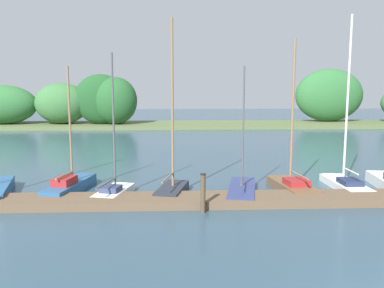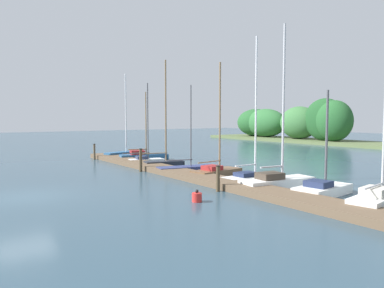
{
  "view_description": "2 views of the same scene",
  "coord_description": "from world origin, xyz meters",
  "px_view_note": "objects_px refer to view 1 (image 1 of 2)",
  "views": [
    {
      "loc": [
        -5.34,
        -7.25,
        4.95
      ],
      "look_at": [
        -4.45,
        11.7,
        2.22
      ],
      "focal_mm": 37.95,
      "sensor_mm": 36.0,
      "label": 1
    },
    {
      "loc": [
        18.41,
        -3.45,
        3.69
      ],
      "look_at": [
        -4.04,
        12.23,
        1.71
      ],
      "focal_mm": 35.05,
      "sensor_mm": 36.0,
      "label": 2
    }
  ],
  "objects_px": {
    "sailboat_2": "(114,190)",
    "mooring_piling_1": "(203,193)",
    "sailboat_1": "(71,185)",
    "sailboat_6": "(345,181)",
    "sailboat_3": "(173,185)",
    "sailboat_5": "(292,183)",
    "sailboat_4": "(242,189)"
  },
  "relations": [
    {
      "from": "sailboat_3",
      "to": "sailboat_5",
      "type": "relative_size",
      "value": 1.11
    },
    {
      "from": "mooring_piling_1",
      "to": "sailboat_5",
      "type": "bearing_deg",
      "value": 35.07
    },
    {
      "from": "sailboat_4",
      "to": "sailboat_6",
      "type": "bearing_deg",
      "value": -68.62
    },
    {
      "from": "sailboat_1",
      "to": "sailboat_6",
      "type": "relative_size",
      "value": 0.71
    },
    {
      "from": "sailboat_1",
      "to": "sailboat_4",
      "type": "distance_m",
      "value": 7.99
    },
    {
      "from": "sailboat_1",
      "to": "sailboat_3",
      "type": "xyz_separation_m",
      "value": [
        4.76,
        -0.76,
        0.12
      ]
    },
    {
      "from": "sailboat_6",
      "to": "sailboat_2",
      "type": "bearing_deg",
      "value": 94.88
    },
    {
      "from": "sailboat_3",
      "to": "mooring_piling_1",
      "type": "height_order",
      "value": "sailboat_3"
    },
    {
      "from": "sailboat_2",
      "to": "sailboat_6",
      "type": "bearing_deg",
      "value": -71.03
    },
    {
      "from": "sailboat_3",
      "to": "sailboat_6",
      "type": "xyz_separation_m",
      "value": [
        8.36,
        0.88,
        -0.1
      ]
    },
    {
      "from": "sailboat_2",
      "to": "sailboat_6",
      "type": "relative_size",
      "value": 0.77
    },
    {
      "from": "mooring_piling_1",
      "to": "sailboat_3",
      "type": "bearing_deg",
      "value": 114.57
    },
    {
      "from": "sailboat_1",
      "to": "sailboat_3",
      "type": "distance_m",
      "value": 4.83
    },
    {
      "from": "sailboat_5",
      "to": "sailboat_6",
      "type": "distance_m",
      "value": 2.76
    },
    {
      "from": "sailboat_6",
      "to": "sailboat_3",
      "type": "bearing_deg",
      "value": 95.49
    },
    {
      "from": "sailboat_4",
      "to": "mooring_piling_1",
      "type": "height_order",
      "value": "sailboat_4"
    },
    {
      "from": "sailboat_3",
      "to": "mooring_piling_1",
      "type": "bearing_deg",
      "value": -142.23
    },
    {
      "from": "sailboat_1",
      "to": "sailboat_5",
      "type": "xyz_separation_m",
      "value": [
        10.39,
        -0.27,
        0.02
      ]
    },
    {
      "from": "sailboat_2",
      "to": "sailboat_6",
      "type": "xyz_separation_m",
      "value": [
        10.97,
        1.03,
        0.06
      ]
    },
    {
      "from": "sailboat_5",
      "to": "sailboat_4",
      "type": "bearing_deg",
      "value": 93.89
    },
    {
      "from": "sailboat_6",
      "to": "sailboat_4",
      "type": "bearing_deg",
      "value": 99.08
    },
    {
      "from": "sailboat_1",
      "to": "sailboat_6",
      "type": "distance_m",
      "value": 13.12
    },
    {
      "from": "sailboat_1",
      "to": "sailboat_4",
      "type": "xyz_separation_m",
      "value": [
        7.95,
        -0.76,
        -0.12
      ]
    },
    {
      "from": "sailboat_2",
      "to": "mooring_piling_1",
      "type": "bearing_deg",
      "value": -109.3
    },
    {
      "from": "sailboat_5",
      "to": "sailboat_6",
      "type": "height_order",
      "value": "sailboat_6"
    },
    {
      "from": "sailboat_3",
      "to": "sailboat_5",
      "type": "bearing_deg",
      "value": -71.75
    },
    {
      "from": "sailboat_2",
      "to": "mooring_piling_1",
      "type": "distance_m",
      "value": 4.55
    },
    {
      "from": "sailboat_3",
      "to": "sailboat_1",
      "type": "bearing_deg",
      "value": 94.09
    },
    {
      "from": "sailboat_5",
      "to": "mooring_piling_1",
      "type": "relative_size",
      "value": 4.5
    },
    {
      "from": "sailboat_1",
      "to": "mooring_piling_1",
      "type": "xyz_separation_m",
      "value": [
        5.96,
        -3.38,
        0.43
      ]
    },
    {
      "from": "sailboat_1",
      "to": "sailboat_4",
      "type": "height_order",
      "value": "sailboat_1"
    },
    {
      "from": "sailboat_6",
      "to": "mooring_piling_1",
      "type": "xyz_separation_m",
      "value": [
        -7.16,
        -3.49,
        0.4
      ]
    }
  ]
}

